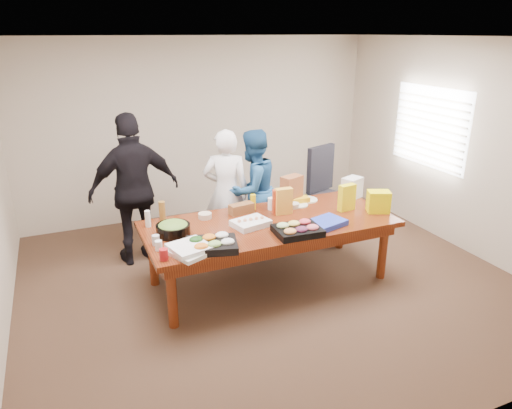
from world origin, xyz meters
name	(u,v)px	position (x,y,z in m)	size (l,w,h in m)	color
floor	(269,281)	(0.00, 0.00, -0.01)	(5.50, 5.00, 0.02)	#47301E
ceiling	(272,36)	(0.00, 0.00, 2.71)	(5.50, 5.00, 0.02)	white
wall_back	(202,128)	(0.00, 2.50, 1.35)	(5.50, 0.04, 2.70)	beige
wall_front	(442,274)	(0.00, -2.50, 1.35)	(5.50, 0.04, 2.70)	beige
wall_right	(463,147)	(2.75, 0.00, 1.35)	(0.04, 5.00, 2.70)	beige
window_panel	(430,127)	(2.72, 0.60, 1.50)	(0.03, 1.40, 1.10)	white
window_blinds	(427,127)	(2.68, 0.60, 1.50)	(0.04, 1.36, 1.00)	beige
conference_table	(270,252)	(0.00, 0.00, 0.38)	(2.80, 1.20, 0.75)	#4C1C0F
office_chair	(328,195)	(1.31, 0.90, 0.60)	(0.61, 0.61, 1.20)	black
person_center	(226,192)	(-0.16, 0.97, 0.82)	(0.60, 0.39, 1.63)	white
person_right	(253,190)	(0.20, 0.98, 0.80)	(0.77, 0.60, 1.59)	#22568A
person_left	(135,190)	(-1.28, 1.14, 0.94)	(1.10, 0.46, 1.88)	black
veggie_tray	(212,245)	(-0.81, -0.41, 0.79)	(0.49, 0.38, 0.07)	black
fruit_tray	(298,231)	(0.12, -0.42, 0.79)	(0.48, 0.37, 0.07)	black
sheet_cake	(251,223)	(-0.25, -0.03, 0.78)	(0.38, 0.29, 0.07)	white
salad_bowl	(173,230)	(-1.08, 0.07, 0.81)	(0.36, 0.36, 0.12)	black
chip_bag_blue	(326,223)	(0.52, -0.34, 0.78)	(0.40, 0.30, 0.06)	#263DBF
chip_bag_red	(281,202)	(0.23, 0.18, 0.89)	(0.20, 0.08, 0.29)	#AF3416
chip_bag_yellow	(347,197)	(0.99, -0.03, 0.91)	(0.21, 0.08, 0.32)	#FAEE12
chip_bag_orange	(284,201)	(0.25, 0.16, 0.90)	(0.20, 0.09, 0.31)	gold
mayo_jar	(272,204)	(0.18, 0.34, 0.82)	(0.09, 0.09, 0.15)	white
mustard_bottle	(253,202)	(-0.02, 0.44, 0.84)	(0.06, 0.06, 0.18)	#E7C405
dressing_bottle	(162,211)	(-1.09, 0.52, 0.86)	(0.07, 0.07, 0.22)	brown
ranch_bottle	(148,219)	(-1.28, 0.39, 0.84)	(0.06, 0.06, 0.18)	silver
banana_bunch	(300,200)	(0.60, 0.41, 0.79)	(0.22, 0.13, 0.07)	gold
bread_loaf	(241,208)	(-0.20, 0.37, 0.81)	(0.29, 0.13, 0.12)	brown
kraft_bag	(292,189)	(0.50, 0.45, 0.92)	(0.26, 0.15, 0.35)	brown
red_cup	(164,254)	(-1.30, -0.46, 0.81)	(0.08, 0.08, 0.11)	#AB181C
clear_cup_a	(159,245)	(-1.30, -0.23, 0.80)	(0.07, 0.07, 0.10)	white
clear_cup_b	(156,240)	(-1.30, -0.11, 0.80)	(0.08, 0.08, 0.10)	silver
pizza_box_lower	(191,252)	(-1.03, -0.43, 0.77)	(0.36, 0.36, 0.04)	white
pizza_box_upper	(190,247)	(-1.04, -0.41, 0.81)	(0.36, 0.36, 0.04)	white
plate_a	(307,200)	(0.73, 0.46, 0.76)	(0.27, 0.27, 0.02)	white
plate_b	(298,205)	(0.54, 0.33, 0.76)	(0.23, 0.23, 0.01)	beige
dip_bowl_a	(294,205)	(0.45, 0.29, 0.78)	(0.14, 0.14, 0.06)	beige
dip_bowl_b	(205,216)	(-0.64, 0.38, 0.78)	(0.15, 0.15, 0.06)	beige
grocery_bag_white	(352,188)	(1.30, 0.32, 0.88)	(0.25, 0.18, 0.27)	white
grocery_bag_yellow	(378,202)	(1.30, -0.22, 0.88)	(0.25, 0.18, 0.25)	#FFF800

